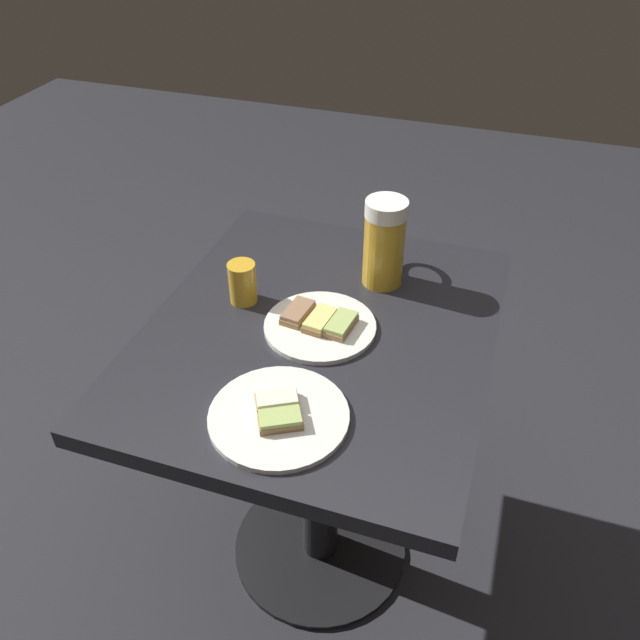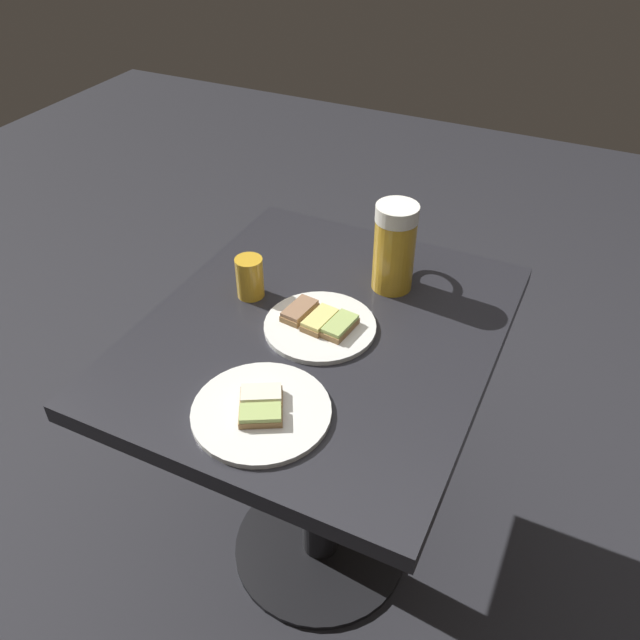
# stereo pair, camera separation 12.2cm
# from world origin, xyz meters

# --- Properties ---
(ground_plane) EXTENTS (6.00, 6.00, 0.00)m
(ground_plane) POSITION_xyz_m (0.00, 0.00, 0.00)
(ground_plane) COLOR #28282D
(cafe_table) EXTENTS (0.77, 0.65, 0.73)m
(cafe_table) POSITION_xyz_m (0.00, 0.00, 0.56)
(cafe_table) COLOR black
(cafe_table) RESTS_ON ground_plane
(plate_near) EXTENTS (0.21, 0.21, 0.03)m
(plate_near) POSITION_xyz_m (-0.00, -0.00, 0.74)
(plate_near) COLOR white
(plate_near) RESTS_ON cafe_table
(plate_far) EXTENTS (0.23, 0.23, 0.03)m
(plate_far) POSITION_xyz_m (0.24, 0.01, 0.74)
(plate_far) COLOR white
(plate_far) RESTS_ON cafe_table
(beer_mug) EXTENTS (0.15, 0.08, 0.19)m
(beer_mug) POSITION_xyz_m (-0.20, 0.07, 0.83)
(beer_mug) COLOR gold
(beer_mug) RESTS_ON cafe_table
(beer_glass_small) EXTENTS (0.06, 0.06, 0.09)m
(beer_glass_small) POSITION_xyz_m (-0.04, -0.17, 0.78)
(beer_glass_small) COLOR gold
(beer_glass_small) RESTS_ON cafe_table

